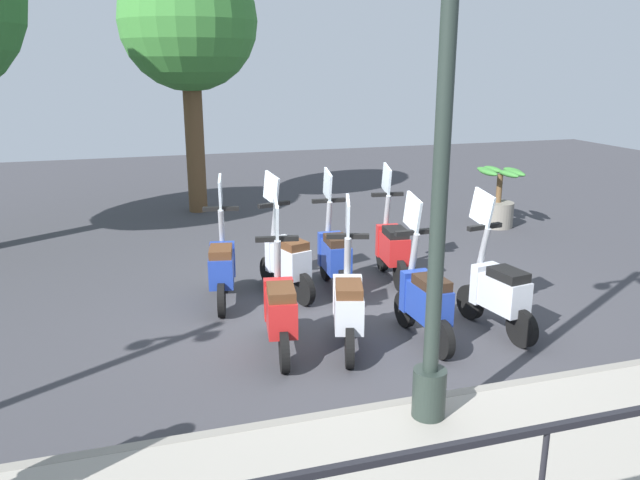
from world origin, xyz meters
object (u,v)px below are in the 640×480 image
Objects in this scene: scooter_near_3 at (280,308)px; scooter_far_3 at (222,266)px; scooter_near_2 at (348,305)px; scooter_far_0 at (392,246)px; tree_distant at (188,24)px; lamp_post_near at (440,191)px; scooter_far_2 at (286,259)px; scooter_near_1 at (424,299)px; potted_palm at (498,202)px; scooter_near_0 at (497,291)px; scooter_far_1 at (334,254)px.

scooter_far_3 is at bearing 22.12° from scooter_near_3.
scooter_far_0 is (1.83, -1.27, 0.00)m from scooter_near_2.
tree_distant reaches higher than scooter_near_3.
lamp_post_near is at bearing 167.91° from scooter_far_0.
scooter_near_1 is at bearing -166.61° from scooter_far_2.
potted_palm is at bearing -30.16° from scooter_near_2.
scooter_near_1 and scooter_near_2 have the same top height.
scooter_near_1 is at bearing 80.22° from scooter_near_0.
tree_distant is at bearing 11.43° from scooter_near_1.
scooter_far_2 is at bearing 102.08° from scooter_far_0.
scooter_far_2 reaches higher than potted_palm.
potted_palm is (5.54, -4.13, -1.52)m from lamp_post_near.
scooter_near_3 is (0.18, 1.50, 0.00)m from scooter_near_1.
lamp_post_near is at bearing 125.34° from scooter_near_0.
scooter_near_3 is at bearing 148.84° from scooter_far_1.
potted_palm is at bearing -55.51° from scooter_far_3.
scooter_near_2 is at bearing 169.89° from scooter_far_1.
scooter_near_2 is at bearing -173.45° from tree_distant.
potted_palm is at bearing -36.66° from lamp_post_near.
scooter_near_3 is (-3.82, 4.91, 0.04)m from potted_palm.
scooter_far_0 is 1.00× the size of scooter_far_1.
scooter_near_1 is at bearing -166.87° from tree_distant.
scooter_far_2 is at bearing 93.63° from scooter_far_1.
scooter_near_3 and scooter_far_2 have the same top height.
scooter_near_0 is at bearing -92.50° from scooter_near_1.
scooter_near_0 is at bearing -161.30° from scooter_far_0.
tree_distant is 5.97m from scooter_far_3.
lamp_post_near is 2.67× the size of scooter_near_1.
tree_distant reaches higher than lamp_post_near.
scooter_near_0 is at bearing -111.21° from scooter_far_3.
lamp_post_near is at bearing 143.34° from potted_palm.
scooter_far_3 is at bearing 48.86° from scooter_near_0.
tree_distant reaches higher than scooter_far_0.
potted_palm is 5.26m from scooter_near_1.
lamp_post_near is at bearing -146.63° from scooter_near_3.
scooter_far_1 is at bearing -25.61° from scooter_near_3.
potted_palm is at bearing -119.40° from tree_distant.
scooter_near_3 and scooter_far_1 have the same top height.
potted_palm is 0.69× the size of scooter_near_2.
scooter_near_0 is 1.00× the size of scooter_far_0.
scooter_far_3 is (3.25, 1.15, -1.48)m from lamp_post_near.
scooter_near_0 is at bearing -140.86° from scooter_far_1.
scooter_near_1 and scooter_near_3 have the same top height.
scooter_near_1 is at bearing -163.48° from scooter_far_1.
scooter_far_3 is (1.70, 1.85, 0.00)m from scooter_near_1.
scooter_far_2 is 1.00× the size of scooter_far_3.
potted_palm is at bearing -48.14° from scooter_far_0.
scooter_far_1 is 1.00× the size of scooter_far_2.
scooter_near_2 is at bearing 170.34° from scooter_far_2.
scooter_near_1 is 2.04m from scooter_far_2.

